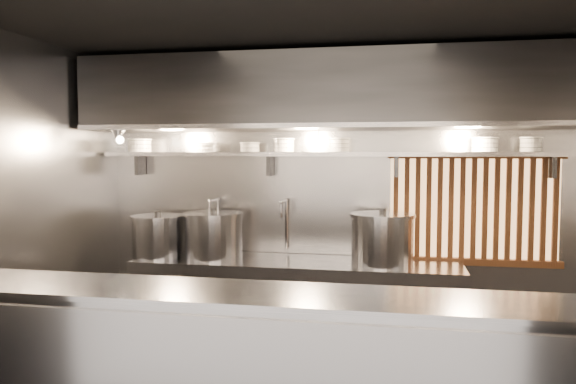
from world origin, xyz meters
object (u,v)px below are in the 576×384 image
(heat_lamp, at_px, (118,134))
(stock_pot_right, at_px, (382,239))
(stock_pot_left, at_px, (158,236))
(pendant_bulb, at_px, (319,145))
(stock_pot_mid, at_px, (214,235))

(heat_lamp, distance_m, stock_pot_right, 2.57)
(stock_pot_left, bearing_deg, pendant_bulb, 4.20)
(heat_lamp, distance_m, stock_pot_left, 1.03)
(pendant_bulb, relative_size, stock_pot_mid, 0.27)
(heat_lamp, relative_size, pendant_bulb, 1.87)
(stock_pot_left, xyz_separation_m, stock_pot_mid, (0.55, 0.03, 0.02))
(pendant_bulb, xyz_separation_m, stock_pot_mid, (-0.98, -0.08, -0.84))
(stock_pot_right, bearing_deg, heat_lamp, -173.79)
(heat_lamp, relative_size, stock_pot_left, 0.60)
(stock_pot_mid, bearing_deg, pendant_bulb, 4.63)
(stock_pot_left, relative_size, stock_pot_right, 0.76)
(pendant_bulb, bearing_deg, stock_pot_mid, -175.37)
(pendant_bulb, height_order, stock_pot_right, pendant_bulb)
(heat_lamp, xyz_separation_m, stock_pot_right, (2.38, 0.26, -0.94))
(stock_pot_left, distance_m, stock_pot_right, 2.12)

